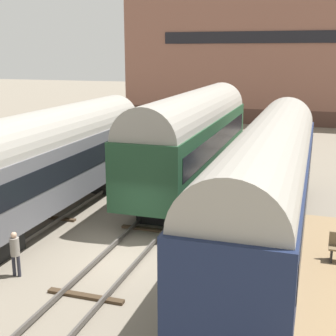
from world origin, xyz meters
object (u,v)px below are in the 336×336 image
object	(u,v)px
train_car_grey	(52,156)
person_worker	(15,250)
train_car_navy	(270,174)
train_car_green	(193,134)

from	to	relation	value
train_car_grey	person_worker	bearing A→B (deg)	-71.06
train_car_navy	train_car_grey	world-z (taller)	train_car_navy
train_car_navy	train_car_green	distance (m)	8.65
person_worker	train_car_navy	bearing A→B (deg)	34.59
train_car_grey	person_worker	world-z (taller)	train_car_grey
train_car_grey	train_car_green	distance (m)	8.32
train_car_navy	person_worker	world-z (taller)	train_car_navy
train_car_green	train_car_grey	bearing A→B (deg)	-126.62
person_worker	train_car_grey	bearing A→B (deg)	108.94
train_car_grey	person_worker	distance (m)	6.48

